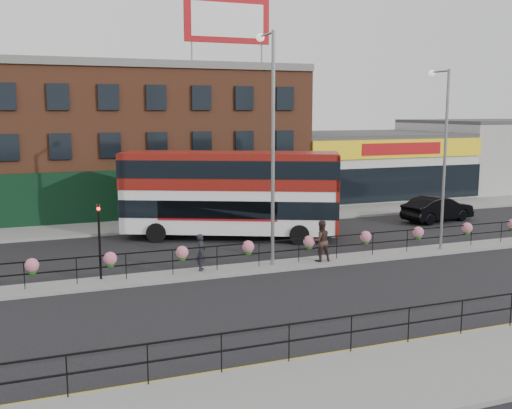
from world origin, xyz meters
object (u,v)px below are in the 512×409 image
object	(u,v)px
pedestrian_a	(201,252)
lamp_column_west	(271,128)
lamp_column_east	(443,144)
double_decker_bus	(231,186)
car	(438,209)
pedestrian_b	(321,241)

from	to	relation	value
pedestrian_a	lamp_column_west	world-z (taller)	lamp_column_west
lamp_column_west	lamp_column_east	xyz separation A→B (m)	(9.27, -0.19, -0.86)
double_decker_bus	lamp_column_east	world-z (taller)	lamp_column_east
car	pedestrian_a	distance (m)	19.11
double_decker_bus	lamp_column_west	xyz separation A→B (m)	(-0.27, -6.54, 3.38)
double_decker_bus	pedestrian_b	size ratio (longest dim) A/B	6.24
double_decker_bus	pedestrian_b	distance (m)	7.53
pedestrian_b	lamp_column_east	xyz separation A→B (m)	(6.89, 0.25, 4.40)
double_decker_bus	lamp_column_west	bearing A→B (deg)	-92.33
car	pedestrian_b	distance (m)	14.12
car	lamp_column_west	world-z (taller)	lamp_column_west
pedestrian_a	lamp_column_east	bearing A→B (deg)	-65.93
lamp_column_west	lamp_column_east	world-z (taller)	lamp_column_west
car	lamp_column_west	distance (m)	16.96
pedestrian_a	lamp_column_east	distance (m)	13.39
pedestrian_a	car	bearing A→B (deg)	-44.55
lamp_column_west	double_decker_bus	bearing A→B (deg)	87.67
pedestrian_a	pedestrian_b	size ratio (longest dim) A/B	0.85
pedestrian_b	lamp_column_west	distance (m)	5.79
pedestrian_a	pedestrian_b	distance (m)	5.72
double_decker_bus	car	world-z (taller)	double_decker_bus
pedestrian_b	car	bearing A→B (deg)	-145.15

